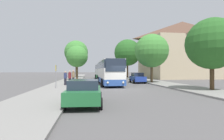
{
  "coord_description": "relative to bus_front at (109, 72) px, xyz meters",
  "views": [
    {
      "loc": [
        -3.84,
        -18.2,
        2.02
      ],
      "look_at": [
        0.84,
        15.54,
        2.05
      ],
      "focal_mm": 28.0,
      "sensor_mm": 36.0,
      "label": 1
    }
  ],
  "objects": [
    {
      "name": "building_right_background",
      "position": [
        21.36,
        17.72,
        5.53
      ],
      "size": [
        18.99,
        15.95,
        14.63
      ],
      "color": "#C6B28E",
      "rests_on": "ground_plane"
    },
    {
      "name": "pedestrian_walking_back",
      "position": [
        -4.89,
        -0.74,
        -0.66
      ],
      "size": [
        0.36,
        0.36,
        1.9
      ],
      "rotation": [
        0.0,
        0.0,
        2.74
      ],
      "color": "#23232D",
      "rests_on": "sidewalk_left"
    },
    {
      "name": "sidewalk_right",
      "position": [
        7.87,
        -6.33,
        -1.71
      ],
      "size": [
        4.0,
        120.0,
        0.15
      ],
      "primitive_type": "cube",
      "color": "gray",
      "rests_on": "ground_plane"
    },
    {
      "name": "tree_right_near",
      "position": [
        6.95,
        18.54,
        4.66
      ],
      "size": [
        6.66,
        6.66,
        9.63
      ],
      "color": "#47331E",
      "rests_on": "sidewalk_right"
    },
    {
      "name": "bus_front",
      "position": [
        0.0,
        0.0,
        0.0
      ],
      "size": [
        2.82,
        11.51,
        3.33
      ],
      "rotation": [
        0.0,
        0.0,
        0.01
      ],
      "color": "#2D519E",
      "rests_on": "ground_plane"
    },
    {
      "name": "tree_left_near",
      "position": [
        -5.06,
        10.15,
        2.92
      ],
      "size": [
        4.23,
        4.23,
        6.68
      ],
      "color": "brown",
      "rests_on": "sidewalk_left"
    },
    {
      "name": "tree_right_far",
      "position": [
        8.83,
        -9.3,
        2.77
      ],
      "size": [
        4.91,
        4.91,
        6.86
      ],
      "color": "#47331E",
      "rests_on": "sidewalk_right"
    },
    {
      "name": "parked_car_left_curb",
      "position": [
        -3.17,
        -14.37,
        -1.01
      ],
      "size": [
        2.2,
        4.08,
        1.47
      ],
      "rotation": [
        0.0,
        0.0,
        -0.06
      ],
      "color": "#236B38",
      "rests_on": "ground_plane"
    },
    {
      "name": "ground_plane",
      "position": [
        0.87,
        -6.33,
        -1.78
      ],
      "size": [
        300.0,
        300.0,
        0.0
      ],
      "primitive_type": "plane",
      "color": "#565454",
      "rests_on": "ground"
    },
    {
      "name": "tree_left_far",
      "position": [
        -6.11,
        23.92,
        5.12
      ],
      "size": [
        6.35,
        6.35,
        9.94
      ],
      "color": "#513D23",
      "rests_on": "sidewalk_left"
    },
    {
      "name": "pedestrian_waiting_near",
      "position": [
        -5.17,
        -2.55,
        -0.71
      ],
      "size": [
        0.36,
        0.36,
        1.82
      ],
      "rotation": [
        0.0,
        0.0,
        3.19
      ],
      "color": "#23232D",
      "rests_on": "sidewalk_left"
    },
    {
      "name": "sidewalk_left",
      "position": [
        -6.13,
        -6.33,
        -1.71
      ],
      "size": [
        4.0,
        120.0,
        0.15
      ],
      "primitive_type": "cube",
      "color": "gray",
      "rests_on": "ground_plane"
    },
    {
      "name": "pedestrian_waiting_far",
      "position": [
        -5.76,
        -2.06,
        -0.75
      ],
      "size": [
        0.36,
        0.36,
        1.75
      ],
      "rotation": [
        0.0,
        0.0,
        3.95
      ],
      "color": "#23232D",
      "rests_on": "sidewalk_left"
    },
    {
      "name": "bus_stop_sign",
      "position": [
        -6.29,
        -5.56,
        -0.12
      ],
      "size": [
        0.08,
        0.45,
        2.44
      ],
      "color": "gray",
      "rests_on": "sidewalk_left"
    },
    {
      "name": "bus_middle",
      "position": [
        0.31,
        14.83,
        0.01
      ],
      "size": [
        3.05,
        11.59,
        3.36
      ],
      "rotation": [
        0.0,
        0.0,
        0.02
      ],
      "color": "#238942",
      "rests_on": "ground_plane"
    },
    {
      "name": "parked_car_right_near",
      "position": [
        4.73,
        1.95,
        -0.95
      ],
      "size": [
        2.0,
        3.93,
        1.62
      ],
      "rotation": [
        0.0,
        0.0,
        3.12
      ],
      "color": "#233D9E",
      "rests_on": "ground_plane"
    },
    {
      "name": "tree_right_mid",
      "position": [
        6.74,
        1.14,
        3.21
      ],
      "size": [
        5.14,
        5.14,
        7.42
      ],
      "color": "brown",
      "rests_on": "sidewalk_right"
    }
  ]
}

